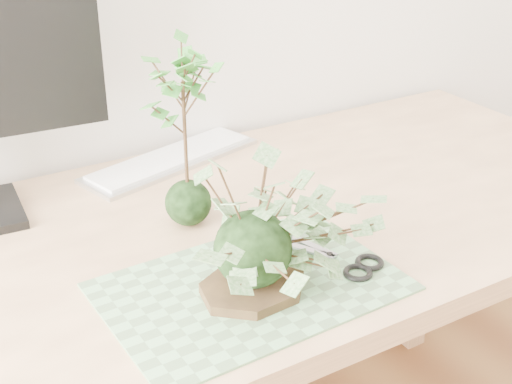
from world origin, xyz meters
TOP-DOWN VIEW (x-y plane):
  - desk at (0.01, 1.23)m, footprint 1.60×0.70m
  - cutting_mat at (-0.06, 1.05)m, footprint 0.43×0.29m
  - stone_dish at (-0.07, 1.04)m, footprint 0.18×0.18m
  - ivy_kokedama at (-0.07, 1.04)m, footprint 0.33×0.33m
  - maple_kokedama at (-0.05, 1.27)m, footprint 0.19×0.19m
  - keyboard at (0.02, 1.51)m, footprint 0.39×0.21m
  - scissors at (0.08, 1.02)m, footprint 0.09×0.19m

SIDE VIEW (x-z plane):
  - desk at x=0.01m, z-range 0.28..1.02m
  - cutting_mat at x=-0.06m, z-range 0.74..0.74m
  - keyboard at x=0.02m, z-range 0.74..0.75m
  - scissors at x=0.08m, z-range 0.74..0.75m
  - stone_dish at x=-0.07m, z-range 0.74..0.76m
  - ivy_kokedama at x=-0.07m, z-range 0.76..0.97m
  - maple_kokedama at x=-0.05m, z-range 0.80..1.13m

